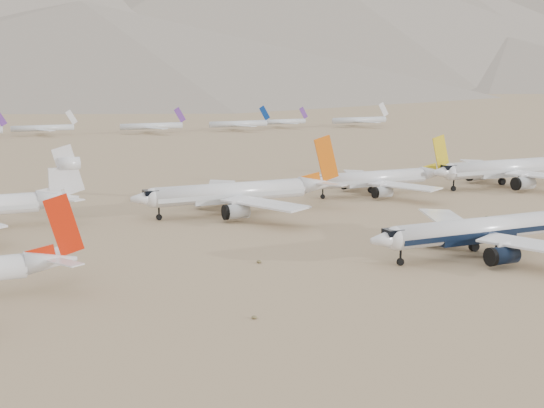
{
  "coord_description": "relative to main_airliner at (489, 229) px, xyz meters",
  "views": [
    {
      "loc": [
        -86.25,
        -112.21,
        35.97
      ],
      "look_at": [
        -17.98,
        35.37,
        7.0
      ],
      "focal_mm": 50.0,
      "sensor_mm": 36.0,
      "label": 1
    }
  ],
  "objects": [
    {
      "name": "main_airliner",
      "position": [
        0.0,
        0.0,
        0.0
      ],
      "size": [
        51.95,
        50.74,
        18.33
      ],
      "color": "silver",
      "rests_on": "ground"
    },
    {
      "name": "row2_navy_widebody",
      "position": [
        66.45,
        66.56,
        0.65
      ],
      "size": [
        57.31,
        56.05,
        20.39
      ],
      "color": "silver",
      "rests_on": "ground"
    },
    {
      "name": "row2_orange_tail",
      "position": [
        -28.07,
        60.5,
        0.3
      ],
      "size": [
        53.37,
        52.21,
        19.04
      ],
      "color": "silver",
      "rests_on": "ground"
    },
    {
      "name": "ground",
      "position": [
        -13.4,
        -1.79,
        -5.04
      ],
      "size": [
        7000.0,
        7000.0,
        0.0
      ],
      "primitive_type": "plane",
      "color": "#856A4D",
      "rests_on": "ground"
    },
    {
      "name": "row2_gold_tail",
      "position": [
        20.11,
        70.87,
        -0.37
      ],
      "size": [
        46.93,
        45.9,
        16.71
      ],
      "color": "silver",
      "rests_on": "ground"
    },
    {
      "name": "foothills",
      "position": [
        513.28,
        1098.21,
        62.11
      ],
      "size": [
        4637.5,
        1395.0,
        155.0
      ],
      "color": "slate",
      "rests_on": "ground"
    },
    {
      "name": "distant_storage_row",
      "position": [
        -61.72,
        307.88,
        -0.77
      ],
      "size": [
        465.49,
        53.62,
        13.78
      ],
      "color": "silver",
      "rests_on": "ground"
    }
  ]
}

